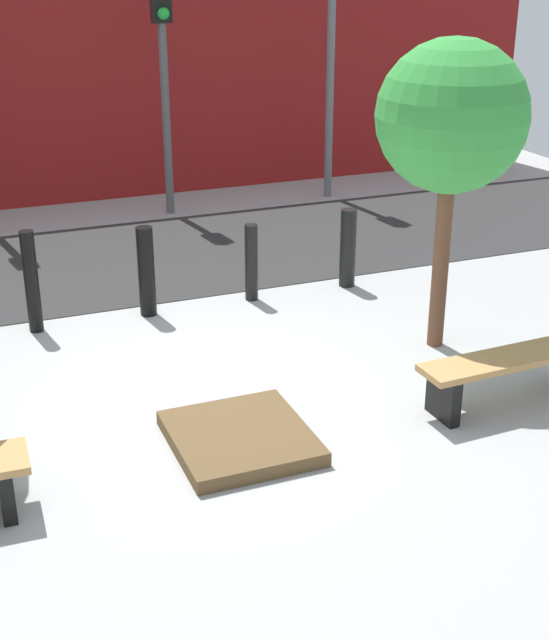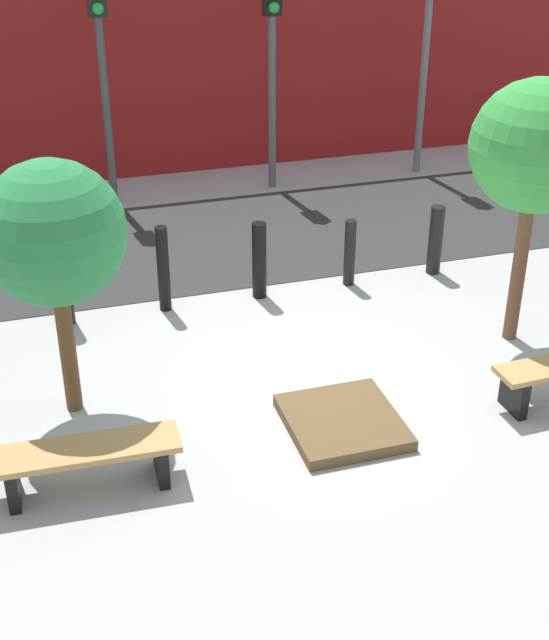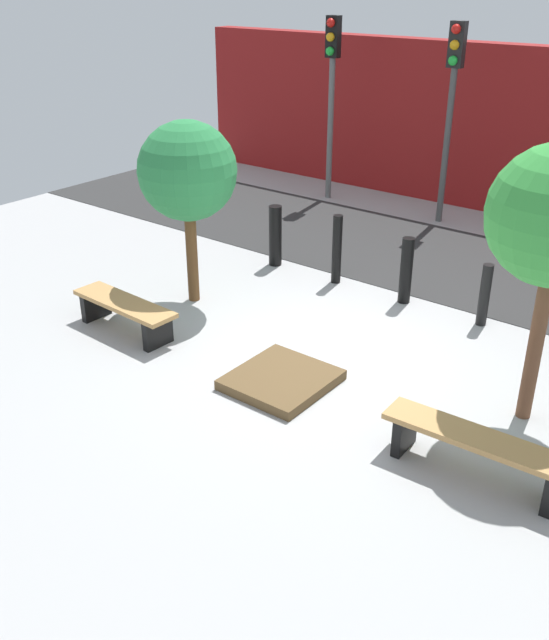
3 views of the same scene
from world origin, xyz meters
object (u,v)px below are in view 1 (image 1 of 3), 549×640
bench_right (516,367)px  traffic_light_east (332,21)px  traffic_light_mid_east (163,46)px  tree_behind_right_bench (452,119)px  planter_bed (240,438)px  bollard_far_right (348,248)px  bollard_left (32,282)px  bollard_center (146,272)px  bollard_right (251,263)px

bench_right → traffic_light_east: 7.48m
traffic_light_mid_east → traffic_light_east: (2.62, 0.00, 0.26)m
bench_right → traffic_light_mid_east: size_ratio=0.53×
traffic_light_east → traffic_light_mid_east: bearing=-180.0°
tree_behind_right_bench → planter_bed: bearing=-155.9°
bollard_far_right → traffic_light_east: (1.51, 3.78, 2.23)m
bench_right → bollard_left: 4.90m
tree_behind_right_bench → bollard_left: size_ratio=2.75×
bollard_left → traffic_light_mid_east: (2.52, 3.77, 1.89)m
tree_behind_right_bench → traffic_light_east: traffic_light_east is taller
tree_behind_right_bench → bollard_left: (-3.72, 1.86, -1.73)m
bench_right → planter_bed: bench_right is taller
bollard_center → traffic_light_mid_east: traffic_light_mid_east is taller
bollard_center → bollard_far_right: size_ratio=1.07×
planter_bed → traffic_light_mid_east: 7.28m
tree_behind_right_bench → bollard_far_right: tree_behind_right_bench is taller
bench_right → bollard_center: bollard_center is taller
traffic_light_east → bollard_far_right: bearing=-111.8°
tree_behind_right_bench → traffic_light_east: size_ratio=0.77×
bollard_left → traffic_light_mid_east: bearing=56.3°
planter_bed → tree_behind_right_bench: size_ratio=0.39×
planter_bed → bollard_center: bollard_center is taller
tree_behind_right_bench → traffic_light_mid_east: 5.76m
traffic_light_mid_east → traffic_light_east: 2.63m
bench_right → bollard_far_right: bearing=89.4°
planter_bed → bollard_left: bearing=112.1°
traffic_light_mid_east → bollard_center: bearing=-109.1°
bench_right → bollard_center: bearing=126.0°
planter_bed → bollard_far_right: (2.42, 2.98, 0.41)m
traffic_light_east → bollard_left: bearing=-143.7°
bollard_far_right → tree_behind_right_bench: bearing=-87.3°
bollard_right → traffic_light_east: (2.72, 3.78, 2.25)m
bollard_far_right → bollard_left: bearing=180.0°
bench_right → bollard_left: bearing=137.2°
bench_right → bollard_center: (-2.51, 3.18, 0.16)m
tree_behind_right_bench → bollard_right: bearing=125.0°
bollard_left → bollard_center: 1.21m
bollard_left → bollard_right: 2.42m
tree_behind_right_bench → bollard_right: 2.92m
bollard_center → traffic_light_east: size_ratio=0.25×
tree_behind_right_bench → traffic_light_mid_east: traffic_light_mid_east is taller
bench_right → tree_behind_right_bench: bearing=87.8°
bollard_center → bollard_right: bearing=0.0°
bollard_left → tree_behind_right_bench: bearing=-26.5°
bollard_far_right → traffic_light_east: size_ratio=0.24×
bollard_far_right → bench_right: bearing=-88.4°
bollard_far_right → traffic_light_mid_east: size_ratio=0.27×
bollard_left → traffic_light_mid_east: size_ratio=0.31×
planter_bed → bollard_right: 3.24m
planter_bed → bollard_right: bearing=67.9°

